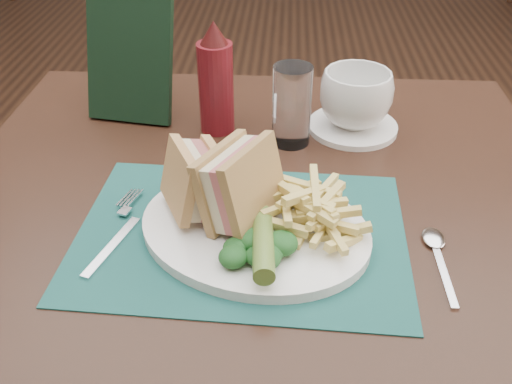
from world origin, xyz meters
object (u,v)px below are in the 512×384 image
(table_main, at_px, (259,347))
(ketchup_bottle, at_px, (216,78))
(saucer, at_px, (353,127))
(check_presenter, at_px, (130,50))
(placemat, at_px, (241,234))
(drinking_glass, at_px, (292,106))
(sandwich_half_a, at_px, (179,183))
(plate, at_px, (255,229))
(coffee_cup, at_px, (356,99))
(sandwich_half_b, at_px, (226,179))

(table_main, xyz_separation_m, ketchup_bottle, (-0.08, 0.15, 0.47))
(saucer, xyz_separation_m, ketchup_bottle, (-0.23, -0.01, 0.09))
(check_presenter, bearing_deg, table_main, -32.79)
(placemat, height_order, drinking_glass, drinking_glass)
(sandwich_half_a, bearing_deg, plate, -37.07)
(table_main, distance_m, plate, 0.40)
(placemat, xyz_separation_m, coffee_cup, (0.17, 0.29, 0.06))
(table_main, relative_size, sandwich_half_a, 9.73)
(sandwich_half_b, bearing_deg, ketchup_bottle, 127.81)
(saucer, distance_m, ketchup_bottle, 0.24)
(drinking_glass, bearing_deg, sandwich_half_a, -122.29)
(plate, distance_m, sandwich_half_a, 0.11)
(table_main, relative_size, drinking_glass, 6.92)
(placemat, distance_m, saucer, 0.33)
(table_main, relative_size, check_presenter, 3.76)
(plate, height_order, sandwich_half_b, sandwich_half_b)
(ketchup_bottle, bearing_deg, coffee_cup, 2.98)
(saucer, bearing_deg, table_main, -132.52)
(drinking_glass, bearing_deg, sandwich_half_b, -110.24)
(placemat, distance_m, ketchup_bottle, 0.30)
(coffee_cup, bearing_deg, sandwich_half_b, -124.78)
(placemat, height_order, plate, plate)
(placemat, xyz_separation_m, drinking_glass, (0.06, 0.24, 0.06))
(plate, bearing_deg, saucer, 82.02)
(saucer, relative_size, check_presenter, 0.63)
(table_main, height_order, saucer, saucer)
(sandwich_half_b, xyz_separation_m, saucer, (0.19, 0.27, -0.07))
(saucer, relative_size, coffee_cup, 1.26)
(table_main, distance_m, drinking_glass, 0.46)
(placemat, height_order, ketchup_bottle, ketchup_bottle)
(sandwich_half_a, relative_size, ketchup_bottle, 0.50)
(ketchup_bottle, bearing_deg, plate, -74.19)
(coffee_cup, distance_m, drinking_glass, 0.12)
(saucer, distance_m, drinking_glass, 0.13)
(drinking_glass, bearing_deg, plate, -100.45)
(coffee_cup, xyz_separation_m, check_presenter, (-0.38, 0.04, 0.06))
(table_main, xyz_separation_m, plate, (0.00, -0.13, 0.38))
(check_presenter, bearing_deg, saucer, 2.99)
(sandwich_half_b, relative_size, drinking_glass, 0.84)
(check_presenter, bearing_deg, placemat, -48.41)
(table_main, height_order, sandwich_half_a, sandwich_half_a)
(placemat, relative_size, sandwich_half_b, 3.88)
(table_main, height_order, check_presenter, check_presenter)
(sandwich_half_a, xyz_separation_m, check_presenter, (-0.13, 0.31, 0.05))
(check_presenter, bearing_deg, plate, -46.30)
(plate, xyz_separation_m, sandwich_half_a, (-0.10, 0.02, 0.05))
(placemat, relative_size, plate, 1.41)
(coffee_cup, height_order, check_presenter, check_presenter)
(placemat, bearing_deg, table_main, 82.28)
(drinking_glass, distance_m, check_presenter, 0.29)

